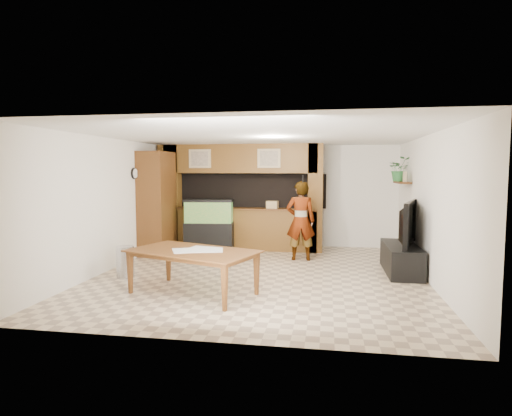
% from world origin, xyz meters
% --- Properties ---
extents(floor, '(6.50, 6.50, 0.00)m').
position_xyz_m(floor, '(0.00, 0.00, 0.00)').
color(floor, '#C7AF8A').
rests_on(floor, ground).
extents(ceiling, '(6.50, 6.50, 0.00)m').
position_xyz_m(ceiling, '(0.00, 0.00, 2.60)').
color(ceiling, white).
rests_on(ceiling, wall_back).
extents(wall_back, '(6.00, 0.00, 6.00)m').
position_xyz_m(wall_back, '(0.00, 3.25, 1.30)').
color(wall_back, white).
rests_on(wall_back, floor).
extents(wall_left, '(0.00, 6.50, 6.50)m').
position_xyz_m(wall_left, '(-3.00, 0.00, 1.30)').
color(wall_left, white).
rests_on(wall_left, floor).
extents(wall_right, '(0.00, 6.50, 6.50)m').
position_xyz_m(wall_right, '(3.00, 0.00, 1.30)').
color(wall_right, white).
rests_on(wall_right, floor).
extents(partition, '(4.20, 0.99, 2.60)m').
position_xyz_m(partition, '(-0.95, 2.64, 1.31)').
color(partition, brown).
rests_on(partition, floor).
extents(wall_clock, '(0.05, 0.25, 0.25)m').
position_xyz_m(wall_clock, '(-2.97, 1.00, 1.90)').
color(wall_clock, black).
rests_on(wall_clock, wall_left).
extents(wall_shelf, '(0.25, 0.90, 0.04)m').
position_xyz_m(wall_shelf, '(2.85, 1.95, 1.70)').
color(wall_shelf, brown).
rests_on(wall_shelf, wall_right).
extents(pantry_cabinet, '(0.60, 0.98, 2.40)m').
position_xyz_m(pantry_cabinet, '(-2.70, 1.58, 1.20)').
color(pantry_cabinet, brown).
rests_on(pantry_cabinet, floor).
extents(trash_can, '(0.32, 0.32, 0.58)m').
position_xyz_m(trash_can, '(-2.42, -0.64, 0.29)').
color(trash_can, '#B2B2B7').
rests_on(trash_can, floor).
extents(aquarium, '(1.16, 0.43, 1.28)m').
position_xyz_m(aquarium, '(-1.55, 1.95, 0.63)').
color(aquarium, black).
rests_on(aquarium, floor).
extents(tv_stand, '(0.59, 1.62, 0.54)m').
position_xyz_m(tv_stand, '(2.65, 0.60, 0.27)').
color(tv_stand, black).
rests_on(tv_stand, floor).
extents(television, '(0.62, 1.47, 0.85)m').
position_xyz_m(television, '(2.65, 0.60, 0.96)').
color(television, black).
rests_on(television, tv_stand).
extents(photo_frame, '(0.06, 0.17, 0.22)m').
position_xyz_m(photo_frame, '(2.85, 1.62, 1.83)').
color(photo_frame, tan).
rests_on(photo_frame, wall_shelf).
extents(potted_plant, '(0.54, 0.48, 0.55)m').
position_xyz_m(potted_plant, '(2.82, 2.16, 1.99)').
color(potted_plant, '#2D7136').
rests_on(potted_plant, wall_shelf).
extents(person, '(0.68, 0.49, 1.74)m').
position_xyz_m(person, '(0.66, 1.45, 0.87)').
color(person, '#8C6F4D').
rests_on(person, floor).
extents(microphone, '(0.04, 0.10, 0.17)m').
position_xyz_m(microphone, '(0.71, 1.29, 1.79)').
color(microphone, black).
rests_on(microphone, person).
extents(dining_table, '(2.26, 1.73, 0.70)m').
position_xyz_m(dining_table, '(-0.87, -1.48, 0.35)').
color(dining_table, brown).
rests_on(dining_table, floor).
extents(newspaper_a, '(0.60, 0.50, 0.01)m').
position_xyz_m(newspaper_a, '(-0.65, -1.42, 0.71)').
color(newspaper_a, silver).
rests_on(newspaper_a, dining_table).
extents(newspaper_b, '(0.71, 0.63, 0.01)m').
position_xyz_m(newspaper_b, '(-0.87, -1.45, 0.71)').
color(newspaper_b, silver).
rests_on(newspaper_b, dining_table).
extents(newspaper_c, '(0.56, 0.46, 0.01)m').
position_xyz_m(newspaper_c, '(-0.72, -1.28, 0.71)').
color(newspaper_c, silver).
rests_on(newspaper_c, dining_table).
extents(counter_box, '(0.30, 0.23, 0.18)m').
position_xyz_m(counter_box, '(-0.09, 2.45, 1.13)').
color(counter_box, tan).
rests_on(counter_box, partition).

